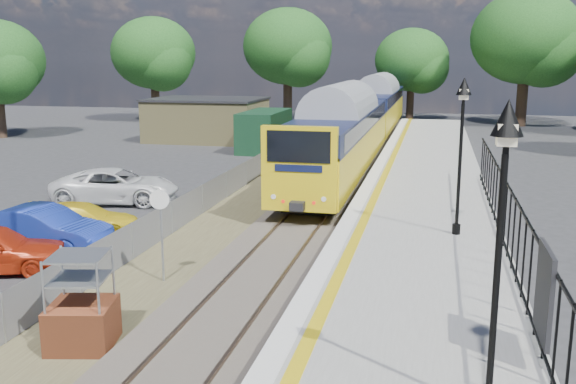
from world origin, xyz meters
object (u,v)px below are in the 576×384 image
(car_yellow, at_px, (82,220))
(car_white, at_px, (116,186))
(speed_sign, at_px, (161,221))
(victorian_lamp_south, at_px, (503,187))
(car_blue, at_px, (43,229))
(brick_plinth, at_px, (81,303))
(victorian_lamp_north, at_px, (462,120))
(train, at_px, (364,116))

(car_yellow, relative_size, car_white, 0.76)
(speed_sign, bearing_deg, victorian_lamp_south, -55.62)
(car_blue, bearing_deg, car_yellow, -3.93)
(car_blue, relative_size, car_yellow, 1.11)
(victorian_lamp_south, height_order, brick_plinth, victorian_lamp_south)
(victorian_lamp_north, bearing_deg, car_white, 159.38)
(speed_sign, distance_m, car_blue, 5.34)
(victorian_lamp_south, relative_size, car_yellow, 1.16)
(victorian_lamp_south, bearing_deg, car_yellow, 141.19)
(victorian_lamp_north, distance_m, car_blue, 13.29)
(train, height_order, speed_sign, train)
(car_blue, bearing_deg, victorian_lamp_north, -79.32)
(victorian_lamp_north, distance_m, speed_sign, 8.97)
(train, relative_size, brick_plinth, 19.49)
(car_blue, distance_m, car_yellow, 1.93)
(car_yellow, bearing_deg, victorian_lamp_south, -144.76)
(victorian_lamp_north, xyz_separation_m, car_yellow, (-12.45, 0.18, -3.72))
(brick_plinth, relative_size, car_white, 0.40)
(speed_sign, relative_size, car_blue, 0.59)
(victorian_lamp_south, xyz_separation_m, car_white, (-14.02, 15.20, -3.58))
(speed_sign, relative_size, car_white, 0.50)
(victorian_lamp_south, xyz_separation_m, car_blue, (-12.88, 8.27, -3.57))
(victorian_lamp_south, height_order, car_blue, victorian_lamp_south)
(victorian_lamp_south, bearing_deg, train, 99.51)
(speed_sign, xyz_separation_m, car_white, (-6.02, 8.83, -1.03))
(car_white, bearing_deg, brick_plinth, -164.74)
(train, xyz_separation_m, car_yellow, (-7.15, -22.64, -1.77))
(victorian_lamp_north, bearing_deg, train, 103.08)
(car_white, bearing_deg, car_yellow, -174.49)
(victorian_lamp_south, height_order, victorian_lamp_north, same)
(train, height_order, car_yellow, train)
(victorian_lamp_south, distance_m, speed_sign, 10.54)
(brick_plinth, distance_m, speed_sign, 4.17)
(victorian_lamp_north, xyz_separation_m, train, (-5.30, 22.82, -1.96))
(brick_plinth, bearing_deg, victorian_lamp_north, 44.75)
(victorian_lamp_south, relative_size, train, 0.11)
(car_yellow, bearing_deg, car_blue, 157.22)
(victorian_lamp_north, xyz_separation_m, car_blue, (-12.68, -1.73, -3.57))
(train, distance_m, speed_sign, 26.57)
(victorian_lamp_north, height_order, car_yellow, victorian_lamp_north)
(victorian_lamp_north, relative_size, speed_sign, 1.76)
(car_yellow, bearing_deg, train, -33.48)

